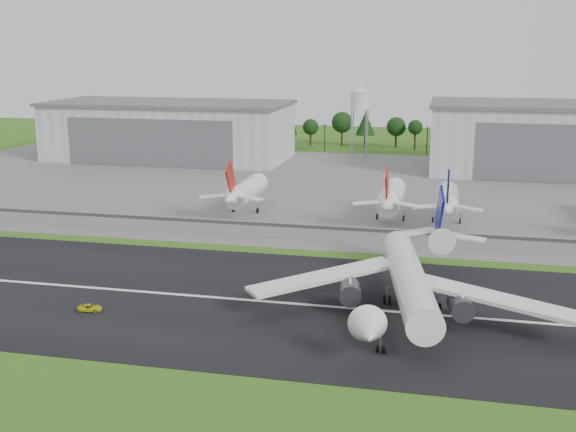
% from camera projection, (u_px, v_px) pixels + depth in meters
% --- Properties ---
extents(ground, '(600.00, 600.00, 0.00)m').
position_uv_depth(ground, '(250.00, 322.00, 122.00)').
color(ground, '#316618').
rests_on(ground, ground).
extents(runway, '(320.00, 60.00, 0.10)m').
position_uv_depth(runway, '(265.00, 302.00, 131.48)').
color(runway, black).
rests_on(runway, ground).
extents(runway_centerline, '(220.00, 1.00, 0.02)m').
position_uv_depth(runway_centerline, '(265.00, 301.00, 131.46)').
color(runway_centerline, white).
rests_on(runway_centerline, runway).
extents(apron, '(320.00, 150.00, 0.10)m').
position_uv_depth(apron, '(349.00, 188.00, 235.83)').
color(apron, slate).
rests_on(apron, ground).
extents(blast_fence, '(240.00, 0.61, 3.50)m').
position_uv_depth(blast_fence, '(311.00, 231.00, 173.75)').
color(blast_fence, gray).
rests_on(blast_fence, ground).
extents(hangar_west, '(97.00, 44.00, 23.20)m').
position_uv_depth(hangar_west, '(170.00, 130.00, 292.88)').
color(hangar_west, silver).
rests_on(hangar_west, ground).
extents(hangar_east, '(102.00, 47.00, 25.20)m').
position_uv_depth(hangar_east, '(574.00, 139.00, 259.46)').
color(hangar_east, silver).
rests_on(hangar_east, ground).
extents(water_tower, '(8.40, 8.40, 29.40)m').
position_uv_depth(water_tower, '(360.00, 98.00, 292.87)').
color(water_tower, '#99999E').
rests_on(water_tower, ground).
extents(utility_poles, '(230.00, 3.00, 12.00)m').
position_uv_depth(utility_poles, '(375.00, 153.00, 311.74)').
color(utility_poles, black).
rests_on(utility_poles, ground).
extents(treeline, '(320.00, 16.00, 22.00)m').
position_uv_depth(treeline, '(378.00, 148.00, 325.97)').
color(treeline, black).
rests_on(treeline, ground).
extents(main_airliner, '(56.48, 59.11, 18.17)m').
position_uv_depth(main_airliner, '(408.00, 287.00, 124.43)').
color(main_airliner, white).
rests_on(main_airliner, runway).
extents(ground_vehicle, '(4.55, 2.70, 1.18)m').
position_uv_depth(ground_vehicle, '(90.00, 308.00, 126.62)').
color(ground_vehicle, '#C3C717').
rests_on(ground_vehicle, runway).
extents(parked_jet_red_a, '(7.36, 31.29, 16.71)m').
position_uv_depth(parked_jet_red_a, '(244.00, 192.00, 198.15)').
color(parked_jet_red_a, white).
rests_on(parked_jet_red_a, ground).
extents(parked_jet_red_b, '(7.36, 31.29, 16.86)m').
position_uv_depth(parked_jet_red_b, '(390.00, 198.00, 189.54)').
color(parked_jet_red_b, white).
rests_on(parked_jet_red_b, ground).
extents(parked_jet_navy, '(7.36, 31.29, 16.65)m').
position_uv_depth(parked_jet_navy, '(447.00, 201.00, 186.43)').
color(parked_jet_navy, white).
rests_on(parked_jet_navy, ground).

